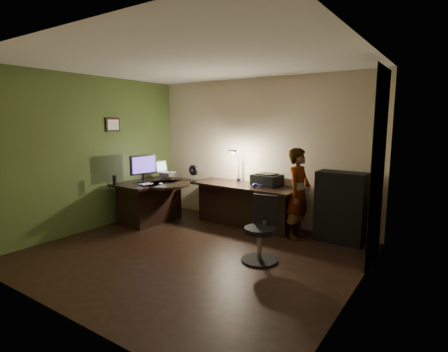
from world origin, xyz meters
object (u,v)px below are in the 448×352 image
Objects in this scene: cabinet at (341,207)px; monitor at (143,172)px; desk_left at (152,202)px; desk_right at (244,205)px; person at (299,194)px; office_chair at (260,230)px.

cabinet is 2.05× the size of monitor.
desk_left reaches higher than desk_right.
monitor reaches higher than desk_left.
person is (2.69, 0.87, -0.24)m from monitor.
person is (2.68, 0.68, 0.35)m from desk_left.
desk_left is 1.20× the size of cabinet.
desk_left is at bearing 96.95° from monitor.
office_chair is at bearing 1.79° from monitor.
office_chair reaches higher than desk_right.
desk_left is at bearing 161.34° from office_chair.
desk_right is 1.73m from cabinet.
desk_left is at bearing -163.70° from cabinet.
cabinet is 1.25× the size of office_chair.
desk_left is 2.79m from person.
desk_right is 1.69m from office_chair.
desk_right is 1.38× the size of person.
desk_left is 0.62m from monitor.
person is at bearing 15.32° from desk_left.
desk_left is at bearing -152.38° from desk_right.
cabinet reaches higher than desk_left.
person reaches higher than desk_right.
monitor is 2.73m from office_chair.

